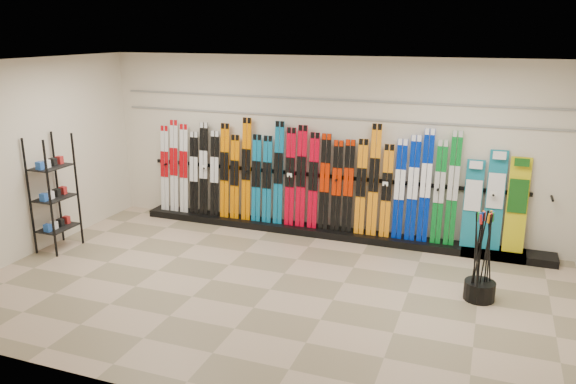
% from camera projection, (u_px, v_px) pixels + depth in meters
% --- Properties ---
extents(floor, '(8.00, 8.00, 0.00)m').
position_uv_depth(floor, '(270.00, 289.00, 7.63)').
color(floor, gray).
rests_on(floor, ground).
extents(back_wall, '(8.00, 0.00, 8.00)m').
position_uv_depth(back_wall, '(325.00, 147.00, 9.47)').
color(back_wall, beige).
rests_on(back_wall, floor).
extents(left_wall, '(0.00, 5.00, 5.00)m').
position_uv_depth(left_wall, '(26.00, 159.00, 8.55)').
color(left_wall, beige).
rests_on(left_wall, floor).
extents(ceiling, '(8.00, 8.00, 0.00)m').
position_uv_depth(ceiling, '(268.00, 64.00, 6.80)').
color(ceiling, silver).
rests_on(ceiling, back_wall).
extents(ski_rack_base, '(8.00, 0.40, 0.12)m').
position_uv_depth(ski_rack_base, '(332.00, 233.00, 9.59)').
color(ski_rack_base, black).
rests_on(ski_rack_base, floor).
extents(skis, '(5.36, 0.18, 1.84)m').
position_uv_depth(skis, '(297.00, 179.00, 9.59)').
color(skis, silver).
rests_on(skis, ski_rack_base).
extents(snowboards, '(0.93, 0.24, 1.54)m').
position_uv_depth(snowboards, '(496.00, 203.00, 8.59)').
color(snowboards, '#14728C').
rests_on(snowboards, ski_rack_base).
extents(accessory_rack, '(0.40, 0.60, 1.85)m').
position_uv_depth(accessory_rack, '(54.00, 193.00, 8.82)').
color(accessory_rack, black).
rests_on(accessory_rack, floor).
extents(pole_bin, '(0.40, 0.40, 0.25)m').
position_uv_depth(pole_bin, '(479.00, 290.00, 7.33)').
color(pole_bin, black).
rests_on(pole_bin, floor).
extents(ski_poles, '(0.29, 0.33, 1.18)m').
position_uv_depth(ski_poles, '(482.00, 256.00, 7.19)').
color(ski_poles, black).
rests_on(ski_poles, pole_bin).
extents(slatwall_rail_0, '(7.60, 0.02, 0.03)m').
position_uv_depth(slatwall_rail_0, '(325.00, 117.00, 9.31)').
color(slatwall_rail_0, gray).
rests_on(slatwall_rail_0, back_wall).
extents(slatwall_rail_1, '(7.60, 0.02, 0.03)m').
position_uv_depth(slatwall_rail_1, '(325.00, 99.00, 9.23)').
color(slatwall_rail_1, gray).
rests_on(slatwall_rail_1, back_wall).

